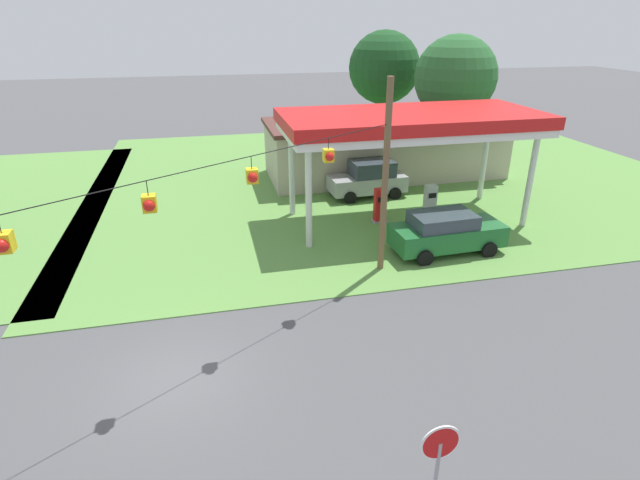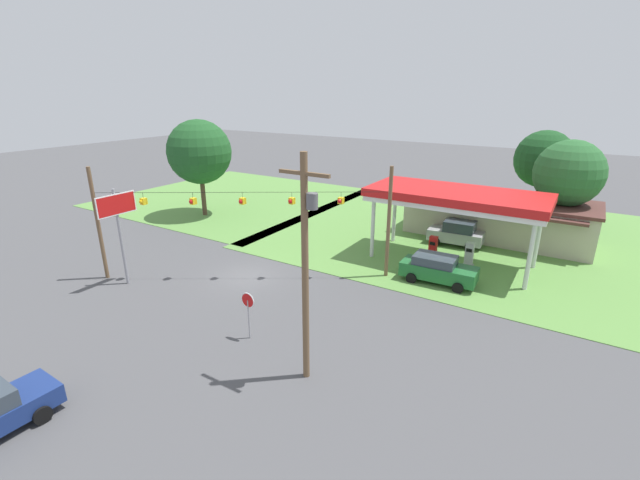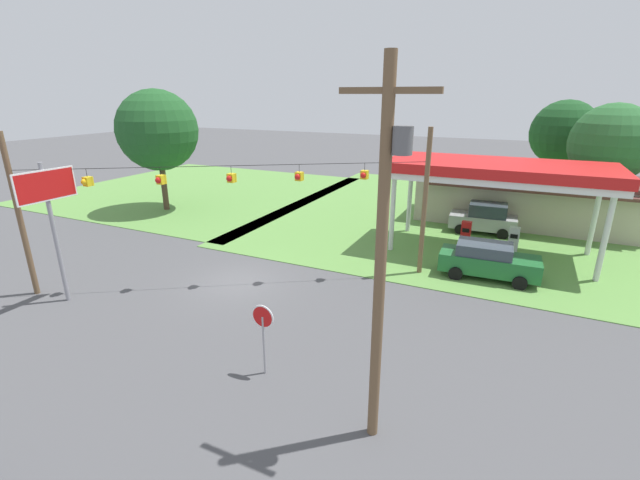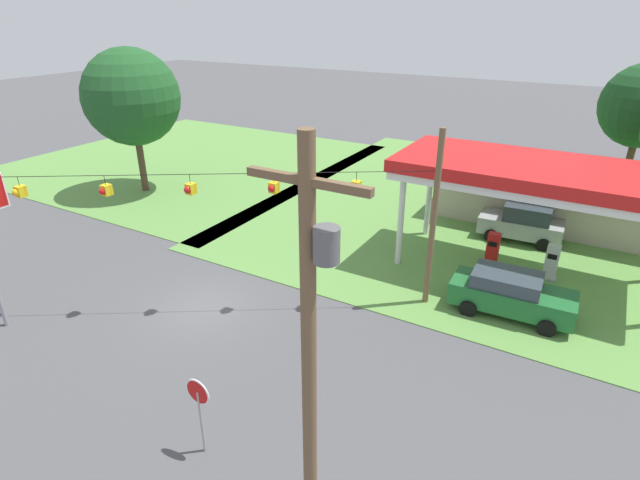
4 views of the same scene
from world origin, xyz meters
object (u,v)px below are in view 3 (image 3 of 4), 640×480
at_px(car_at_pumps_rear, 484,218).
at_px(tree_behind_station, 564,133).
at_px(fuel_pump_near, 465,236).
at_px(gas_station_store, 524,199).
at_px(utility_pole_main, 383,247).
at_px(fuel_pump_far, 513,242).
at_px(stop_sign_overhead, 49,203).
at_px(stop_sign_roadside, 263,325).
at_px(tree_far_back, 611,144).
at_px(car_at_pumps_front, 488,260).
at_px(tree_west_verge, 158,130).
at_px(gas_station_canopy, 498,172).

relative_size(car_at_pumps_rear, tree_behind_station, 0.51).
bearing_deg(fuel_pump_near, tree_behind_station, 70.31).
bearing_deg(gas_station_store, utility_pole_main, -97.50).
bearing_deg(fuel_pump_far, stop_sign_overhead, -140.60).
bearing_deg(stop_sign_roadside, tree_far_back, -116.82).
height_order(fuel_pump_near, car_at_pumps_front, car_at_pumps_front).
height_order(gas_station_store, car_at_pumps_rear, gas_station_store).
bearing_deg(stop_sign_overhead, fuel_pump_far, 39.40).
height_order(stop_sign_roadside, tree_west_verge, tree_west_verge).
xyz_separation_m(car_at_pumps_front, car_at_pumps_rear, (-0.89, 7.68, 0.08)).
relative_size(gas_station_canopy, tree_far_back, 1.43).
relative_size(stop_sign_overhead, tree_far_back, 0.74).
bearing_deg(tree_far_back, stop_sign_roadside, -116.82).
bearing_deg(tree_far_back, utility_pole_main, -107.50).
height_order(car_at_pumps_rear, tree_far_back, tree_far_back).
xyz_separation_m(utility_pole_main, tree_behind_station, (5.29, 30.46, 0.44)).
relative_size(fuel_pump_near, utility_pole_main, 0.18).
height_order(fuel_pump_near, tree_behind_station, tree_behind_station).
distance_m(gas_station_canopy, stop_sign_roadside, 16.52).
relative_size(gas_station_canopy, car_at_pumps_front, 2.48).
bearing_deg(tree_behind_station, car_at_pumps_front, -101.05).
distance_m(car_at_pumps_rear, utility_pole_main, 20.58).
bearing_deg(gas_station_canopy, utility_pole_main, -95.26).
height_order(stop_sign_roadside, tree_far_back, tree_far_back).
distance_m(fuel_pump_far, tree_behind_station, 15.29).
bearing_deg(gas_station_store, stop_sign_overhead, -129.29).
bearing_deg(car_at_pumps_rear, stop_sign_roadside, 72.73).
height_order(fuel_pump_near, tree_far_back, tree_far_back).
xyz_separation_m(car_at_pumps_rear, tree_behind_station, (4.42, 10.38, 4.82)).
distance_m(fuel_pump_near, tree_behind_station, 15.92).
bearing_deg(tree_west_verge, gas_station_canopy, 1.46).
bearing_deg(gas_station_canopy, tree_behind_station, 75.07).
height_order(gas_station_store, fuel_pump_far, gas_station_store).
xyz_separation_m(gas_station_canopy, utility_pole_main, (-1.50, -16.24, 0.66)).
distance_m(car_at_pumps_rear, tree_west_verge, 24.43).
relative_size(gas_station_canopy, gas_station_store, 0.81).
bearing_deg(stop_sign_roadside, gas_station_canopy, -110.15).
height_order(gas_station_canopy, stop_sign_overhead, stop_sign_overhead).
xyz_separation_m(car_at_pumps_rear, stop_sign_overhead, (-15.76, -18.37, 3.49)).
height_order(fuel_pump_near, tree_west_verge, tree_west_verge).
bearing_deg(gas_station_canopy, car_at_pumps_rear, 99.24).
bearing_deg(tree_behind_station, tree_west_verge, -151.99).
height_order(gas_station_store, car_at_pumps_front, gas_station_store).
distance_m(stop_sign_overhead, tree_behind_station, 35.15).
distance_m(fuel_pump_far, car_at_pumps_rear, 4.30).
bearing_deg(tree_west_verge, stop_sign_overhead, -61.04).
xyz_separation_m(gas_station_canopy, tree_far_back, (6.12, 7.92, 1.03)).
xyz_separation_m(car_at_pumps_rear, stop_sign_roadside, (-4.97, -19.10, 0.80)).
distance_m(fuel_pump_far, car_at_pumps_front, 3.98).
bearing_deg(tree_west_verge, car_at_pumps_rear, 10.75).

